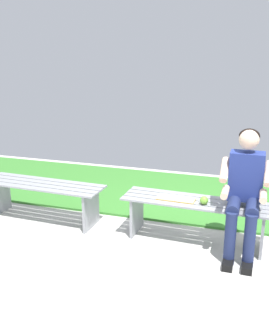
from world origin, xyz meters
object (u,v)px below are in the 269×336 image
at_px(bench_far, 43,193).
at_px(bench_near, 197,211).
at_px(apple, 204,200).
at_px(book_open, 176,199).
at_px(person_seated, 245,188).

bearing_deg(bench_far, bench_near, 180.00).
height_order(bench_near, bench_far, same).
relative_size(apple, book_open, 0.21).
relative_size(bench_far, book_open, 3.71).
distance_m(bench_near, bench_far, 1.88).
bearing_deg(bench_near, apple, 135.84).
relative_size(person_seated, book_open, 3.06).
bearing_deg(apple, person_seated, 176.26).
bearing_deg(person_seated, bench_far, -2.49).
height_order(bench_near, apple, apple).
height_order(bench_far, book_open, book_open).
height_order(person_seated, apple, person_seated).
xyz_separation_m(bench_near, apple, (-0.08, 0.08, 0.16)).
distance_m(bench_far, person_seated, 2.39).
bearing_deg(book_open, bench_near, -170.92).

